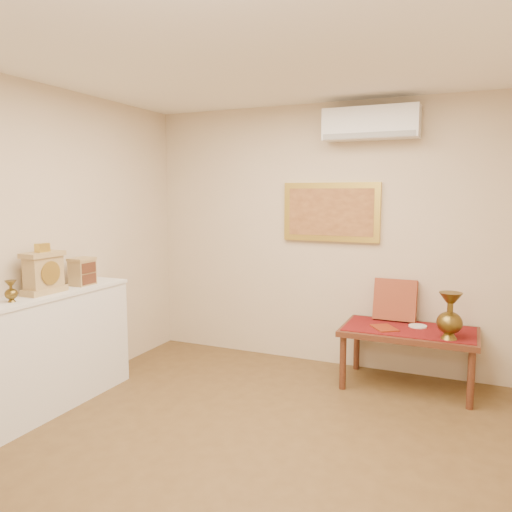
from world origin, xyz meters
The scene contains 16 objects.
floor centered at (0.00, 0.00, 0.00)m, with size 4.50×4.50×0.00m, color brown.
ceiling centered at (0.00, 0.00, 2.70)m, with size 4.50×4.50×0.00m, color white.
wall_back centered at (0.00, 2.25, 1.35)m, with size 4.00×0.02×2.70m, color beige.
wall_left centered at (-2.00, 0.00, 1.35)m, with size 0.02×4.50×2.70m, color beige.
brass_urn_small centered at (-1.80, -0.15, 1.09)m, with size 0.09×0.09×0.21m, color brown, non-canonical shape.
table_cloth centered at (0.85, 1.88, 0.55)m, with size 1.14×0.59×0.01m, color maroon.
brass_urn_tall centered at (1.20, 1.68, 0.80)m, with size 0.22×0.22×0.49m, color brown, non-canonical shape.
plate centered at (0.92, 1.97, 0.56)m, with size 0.17×0.17×0.01m, color white.
menu centered at (0.64, 1.78, 0.56)m, with size 0.18×0.25×0.01m, color maroon.
cushion centered at (0.68, 2.14, 0.76)m, with size 0.40×0.10×0.40m, color maroon.
display_ledge centered at (-1.82, 0.00, 0.49)m, with size 0.37×2.02×0.98m.
mantel_clock centered at (-1.82, 0.19, 1.15)m, with size 0.17×0.36×0.41m.
wooden_chest centered at (-1.81, 0.61, 1.10)m, with size 0.16×0.21×0.24m.
low_table centered at (0.85, 1.88, 0.48)m, with size 1.20×0.70×0.55m.
painting centered at (0.00, 2.22, 1.60)m, with size 1.00×0.06×0.60m.
ac_unit centered at (0.40, 2.12, 2.45)m, with size 0.90×0.25×0.30m.
Camera 1 is at (1.36, -2.77, 1.79)m, focal length 35.00 mm.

